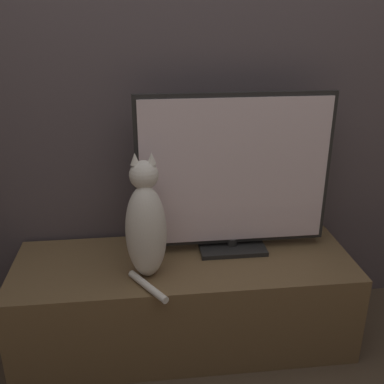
# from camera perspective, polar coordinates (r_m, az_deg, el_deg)

# --- Properties ---
(wall_back) EXTENTS (4.80, 0.05, 2.60)m
(wall_back) POSITION_cam_1_polar(r_m,az_deg,el_deg) (1.96, -2.10, 19.08)
(wall_back) COLOR #564C51
(wall_back) RESTS_ON ground_plane
(tv_stand) EXTENTS (1.45, 0.50, 0.41)m
(tv_stand) POSITION_cam_1_polar(r_m,az_deg,el_deg) (2.05, -0.97, -13.59)
(tv_stand) COLOR brown
(tv_stand) RESTS_ON ground_plane
(tv) EXTENTS (0.83, 0.17, 0.69)m
(tv) POSITION_cam_1_polar(r_m,az_deg,el_deg) (1.89, 5.39, 2.02)
(tv) COLOR black
(tv) RESTS_ON tv_stand
(cat) EXTENTS (0.16, 0.30, 0.51)m
(cat) POSITION_cam_1_polar(r_m,az_deg,el_deg) (1.75, -5.88, -4.24)
(cat) COLOR silver
(cat) RESTS_ON tv_stand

